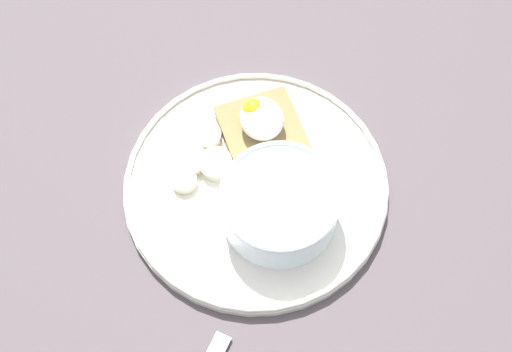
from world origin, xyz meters
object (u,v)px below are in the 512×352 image
Objects in this scene: poached_egg at (261,117)px; banana_slice_left at (192,160)px; banana_slice_front at (216,164)px; banana_slice_right at (208,136)px; oatmeal_bowl at (280,205)px; banana_slice_back at (184,181)px; toast_slice at (262,129)px.

poached_egg is 1.04× the size of banana_slice_left.
banana_slice_front is (-2.54, 5.94, -2.32)cm from poached_egg.
banana_slice_front is 2.66cm from banana_slice_left.
poached_egg is 1.23× the size of banana_slice_right.
oatmeal_bowl is 10.18cm from poached_egg.
banana_slice_front is 1.01× the size of banana_slice_left.
banana_slice_back is at bearing 137.25° from banana_slice_right.
banana_slice_front is 3.82cm from banana_slice_back.
banana_slice_right is (1.09, 5.66, -2.48)cm from poached_egg.
banana_slice_back is (-0.71, 3.74, -0.22)cm from banana_slice_front.
toast_slice is at bearing -9.28° from oatmeal_bowl.
banana_slice_back is 5.92cm from banana_slice_right.
banana_slice_right is at bearing -48.48° from banana_slice_left.
toast_slice is at bearing -101.92° from banana_slice_right.
banana_slice_front is (-2.42, 6.01, 0.02)cm from toast_slice.
oatmeal_bowl is 3.15× the size of banana_slice_back.
poached_egg is at bearing -71.40° from banana_slice_back.
poached_egg is (10.05, -1.55, 0.41)cm from oatmeal_bowl.
oatmeal_bowl is at bearing -159.73° from banana_slice_right.
poached_egg is (0.12, 0.08, 2.34)cm from toast_slice.
banana_slice_left is at bearing 98.17° from poached_egg.
toast_slice is 1.72× the size of banana_slice_left.
oatmeal_bowl is at bearing -129.87° from banana_slice_back.
banana_slice_front is at bearing 111.94° from toast_slice.
poached_egg is at bearing -8.74° from oatmeal_bowl.
poached_egg reaches higher than banana_slice_front.
banana_slice_front is at bearing 113.20° from poached_egg.
banana_slice_back is 0.92× the size of banana_slice_right.
banana_slice_right is (11.14, 4.12, -2.08)cm from oatmeal_bowl.
oatmeal_bowl is 10.81cm from banana_slice_back.
oatmeal_bowl is 2.46× the size of banana_slice_left.
toast_slice reaches higher than banana_slice_back.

